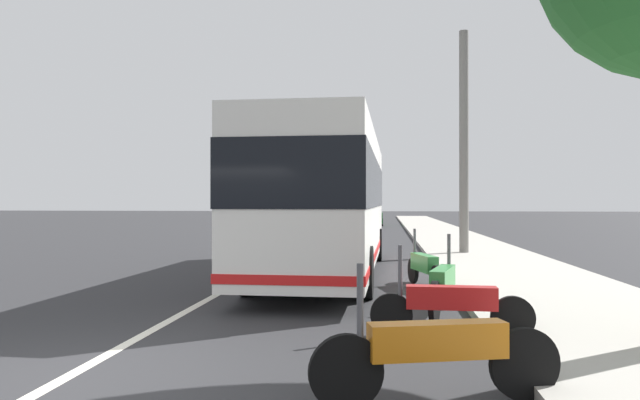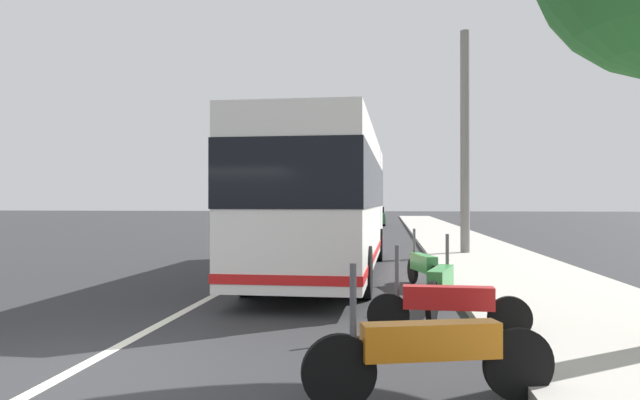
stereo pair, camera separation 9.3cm
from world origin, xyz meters
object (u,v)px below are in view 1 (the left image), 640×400
object	(u,v)px
car_ahead_same_lane	(311,220)
utility_pole	(464,144)
car_far_distant	(371,216)
coach_bus	(328,198)
motorcycle_angled	(436,351)
motorcycle_by_tree	(424,267)
motorcycle_mid_row	(450,304)
motorcycle_far_end	(443,285)

from	to	relation	value
car_ahead_same_lane	utility_pole	distance (m)	18.24
car_far_distant	coach_bus	bearing A→B (deg)	178.59
car_far_distant	car_ahead_same_lane	world-z (taller)	car_far_distant
motorcycle_angled	motorcycle_by_tree	bearing A→B (deg)	-107.97
motorcycle_mid_row	motorcycle_far_end	distance (m)	1.53
motorcycle_angled	motorcycle_far_end	xyz separation A→B (m)	(4.15, -0.47, 0.00)
motorcycle_mid_row	utility_pole	xyz separation A→B (m)	(11.77, -1.76, 3.35)
motorcycle_angled	motorcycle_by_tree	world-z (taller)	motorcycle_angled
motorcycle_angled	utility_pole	bearing A→B (deg)	-113.65
motorcycle_far_end	utility_pole	xyz separation A→B (m)	(10.25, -1.71, 3.31)
coach_bus	motorcycle_angled	xyz separation A→B (m)	(-9.11, -1.89, -1.46)
motorcycle_mid_row	car_far_distant	xyz separation A→B (m)	(37.09, 1.95, 0.26)
motorcycle_far_end	car_ahead_same_lane	distance (m)	27.24
motorcycle_by_tree	car_ahead_same_lane	size ratio (longest dim) A/B	0.47
motorcycle_angled	car_ahead_same_lane	size ratio (longest dim) A/B	0.54
motorcycle_far_end	car_ahead_same_lane	xyz separation A→B (m)	(26.65, 5.64, 0.21)
motorcycle_far_end	motorcycle_angled	bearing A→B (deg)	-171.90
motorcycle_far_end	motorcycle_by_tree	size ratio (longest dim) A/B	1.08
motorcycle_mid_row	car_ahead_same_lane	xyz separation A→B (m)	(28.17, 5.58, 0.24)
car_far_distant	motorcycle_angled	bearing A→B (deg)	-178.52
car_far_distant	motorcycle_by_tree	bearing A→B (deg)	-177.41
motorcycle_far_end	motorcycle_by_tree	world-z (taller)	motorcycle_far_end
motorcycle_mid_row	motorcycle_far_end	world-z (taller)	motorcycle_far_end
motorcycle_angled	car_far_distant	size ratio (longest dim) A/B	0.52
motorcycle_mid_row	motorcycle_by_tree	xyz separation A→B (m)	(4.48, 0.05, -0.00)
motorcycle_angled	utility_pole	distance (m)	14.93
motorcycle_mid_row	car_far_distant	bearing A→B (deg)	-85.33
car_far_distant	car_ahead_same_lane	size ratio (longest dim) A/B	1.05
motorcycle_angled	motorcycle_mid_row	distance (m)	2.66
coach_bus	utility_pole	xyz separation A→B (m)	(5.29, -4.07, 1.86)
motorcycle_mid_row	car_far_distant	world-z (taller)	car_far_distant
motorcycle_mid_row	motorcycle_by_tree	bearing A→B (deg)	-87.68
motorcycle_angled	car_far_distant	xyz separation A→B (m)	(39.72, 1.53, 0.23)
motorcycle_mid_row	car_ahead_same_lane	distance (m)	28.72
motorcycle_mid_row	motorcycle_far_end	bearing A→B (deg)	-90.36
coach_bus	motorcycle_by_tree	world-z (taller)	coach_bus
motorcycle_mid_row	car_far_distant	size ratio (longest dim) A/B	0.49
motorcycle_mid_row	car_ahead_same_lane	size ratio (longest dim) A/B	0.52
motorcycle_angled	motorcycle_mid_row	world-z (taller)	motorcycle_angled
coach_bus	motorcycle_by_tree	xyz separation A→B (m)	(-2.00, -2.26, -1.49)
coach_bus	motorcycle_by_tree	distance (m)	3.37
utility_pole	motorcycle_angled	bearing A→B (deg)	171.39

